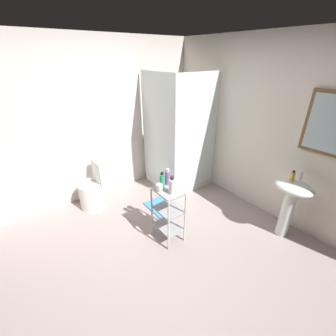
# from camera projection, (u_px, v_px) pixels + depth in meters

# --- Properties ---
(ground_plane) EXTENTS (4.20, 4.20, 0.02)m
(ground_plane) POSITION_uv_depth(u_px,v_px,m) (162.00, 254.00, 2.80)
(ground_plane) COLOR gray
(wall_back) EXTENTS (4.20, 0.14, 2.50)m
(wall_back) POSITION_uv_depth(u_px,v_px,m) (267.00, 130.00, 3.22)
(wall_back) COLOR silver
(wall_back) RESTS_ON ground_plane
(wall_left) EXTENTS (0.10, 4.20, 2.50)m
(wall_left) POSITION_uv_depth(u_px,v_px,m) (93.00, 123.00, 3.55)
(wall_left) COLOR silver
(wall_left) RESTS_ON ground_plane
(shower_stall) EXTENTS (0.92, 0.92, 2.00)m
(shower_stall) POSITION_uv_depth(u_px,v_px,m) (178.00, 162.00, 4.09)
(shower_stall) COLOR white
(shower_stall) RESTS_ON ground_plane
(pedestal_sink) EXTENTS (0.46, 0.37, 0.81)m
(pedestal_sink) POSITION_uv_depth(u_px,v_px,m) (291.00, 199.00, 2.86)
(pedestal_sink) COLOR white
(pedestal_sink) RESTS_ON ground_plane
(sink_faucet) EXTENTS (0.03, 0.03, 0.10)m
(sink_faucet) POSITION_uv_depth(u_px,v_px,m) (301.00, 176.00, 2.79)
(sink_faucet) COLOR silver
(sink_faucet) RESTS_ON pedestal_sink
(toilet) EXTENTS (0.37, 0.49, 0.76)m
(toilet) POSITION_uv_depth(u_px,v_px,m) (94.00, 189.00, 3.56)
(toilet) COLOR white
(toilet) RESTS_ON ground_plane
(storage_cart) EXTENTS (0.38, 0.28, 0.74)m
(storage_cart) POSITION_uv_depth(u_px,v_px,m) (168.00, 211.00, 2.86)
(storage_cart) COLOR silver
(storage_cart) RESTS_ON ground_plane
(hand_soap_bottle) EXTENTS (0.05, 0.05, 0.14)m
(hand_soap_bottle) POSITION_uv_depth(u_px,v_px,m) (293.00, 176.00, 2.77)
(hand_soap_bottle) COLOR gold
(hand_soap_bottle) RESTS_ON pedestal_sink
(lotion_bottle_white) EXTENTS (0.08, 0.08, 0.23)m
(lotion_bottle_white) POSITION_uv_depth(u_px,v_px,m) (172.00, 186.00, 2.63)
(lotion_bottle_white) COLOR white
(lotion_bottle_white) RESTS_ON storage_cart
(body_wash_bottle_green) EXTENTS (0.06, 0.06, 0.19)m
(body_wash_bottle_green) POSITION_uv_depth(u_px,v_px,m) (162.00, 180.00, 2.78)
(body_wash_bottle_green) COLOR #299D62
(body_wash_bottle_green) RESTS_ON storage_cart
(conditioner_bottle_purple) EXTENTS (0.07, 0.07, 0.22)m
(conditioner_bottle_purple) POSITION_uv_depth(u_px,v_px,m) (168.00, 177.00, 2.82)
(conditioner_bottle_purple) COLOR #8856A4
(conditioner_bottle_purple) RESTS_ON storage_cart
(rinse_cup) EXTENTS (0.08, 0.08, 0.09)m
(rinse_cup) POSITION_uv_depth(u_px,v_px,m) (159.00, 187.00, 2.71)
(rinse_cup) COLOR silver
(rinse_cup) RESTS_ON storage_cart
(bath_mat) EXTENTS (0.60, 0.40, 0.02)m
(bath_mat) POSITION_uv_depth(u_px,v_px,m) (163.00, 208.00, 3.62)
(bath_mat) COLOR teal
(bath_mat) RESTS_ON ground_plane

